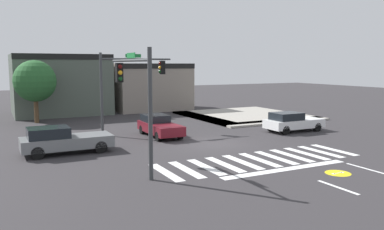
{
  "coord_description": "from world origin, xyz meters",
  "views": [
    {
      "loc": [
        -11.76,
        -20.14,
        4.71
      ],
      "look_at": [
        -1.28,
        0.39,
        1.77
      ],
      "focal_mm": 37.11,
      "sensor_mm": 36.0,
      "label": 1
    }
  ],
  "objects": [
    {
      "name": "storefront_row",
      "position": [
        -2.13,
        19.32,
        2.67
      ],
      "size": [
        16.97,
        7.03,
        5.65
      ],
      "color": "#4C564C",
      "rests_on": "ground_plane"
    },
    {
      "name": "crosswalk_near",
      "position": [
        0.0,
        -4.5,
        0.0
      ],
      "size": [
        10.62,
        3.16,
        0.01
      ],
      "color": "silver",
      "rests_on": "ground_plane"
    },
    {
      "name": "ground_plane",
      "position": [
        0.0,
        0.0,
        0.0
      ],
      "size": [
        120.0,
        120.0,
        0.0
      ],
      "primitive_type": "plane",
      "color": "#302D30"
    },
    {
      "name": "car_gray",
      "position": [
        -8.47,
        1.4,
        0.73
      ],
      "size": [
        4.67,
        1.85,
        1.46
      ],
      "color": "slate",
      "rests_on": "ground_plane"
    },
    {
      "name": "car_white",
      "position": [
        7.12,
        1.28,
        0.7
      ],
      "size": [
        4.21,
        1.78,
        1.38
      ],
      "color": "white",
      "rests_on": "ground_plane"
    },
    {
      "name": "roadside_tree",
      "position": [
        -8.5,
        14.0,
        3.38
      ],
      "size": [
        3.35,
        3.35,
        5.07
      ],
      "color": "#4C3823",
      "rests_on": "ground_plane"
    },
    {
      "name": "car_maroon",
      "position": [
        -1.91,
        3.92,
        0.68
      ],
      "size": [
        1.71,
        4.24,
        1.36
      ],
      "rotation": [
        0.0,
        0.0,
        -1.57
      ],
      "color": "maroon",
      "rests_on": "ground_plane"
    },
    {
      "name": "curb_corner_northeast",
      "position": [
        8.49,
        9.42,
        0.07
      ],
      "size": [
        10.0,
        10.6,
        0.15
      ],
      "color": "#9E998E",
      "rests_on": "ground_plane"
    },
    {
      "name": "traffic_signal_northwest",
      "position": [
        -3.26,
        5.83,
        3.81
      ],
      "size": [
        5.06,
        0.32,
        5.48
      ],
      "color": "#383A3D",
      "rests_on": "ground_plane"
    },
    {
      "name": "bike_detector_marking",
      "position": [
        1.57,
        -8.06,
        0.0
      ],
      "size": [
        1.11,
        1.11,
        0.01
      ],
      "color": "yellow",
      "rests_on": "ground_plane"
    },
    {
      "name": "traffic_signal_southwest",
      "position": [
        -6.06,
        -3.37,
        3.71
      ],
      "size": [
        0.32,
        5.21,
        5.4
      ],
      "rotation": [
        0.0,
        0.0,
        1.57
      ],
      "color": "#383A3D",
      "rests_on": "ground_plane"
    }
  ]
}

